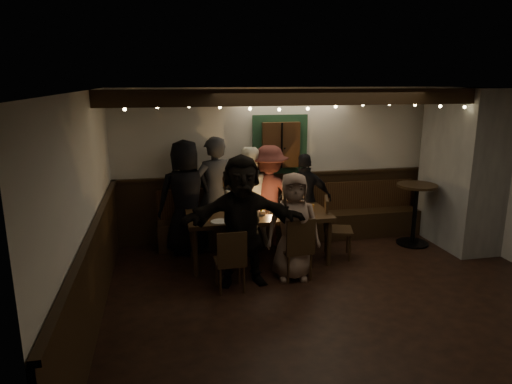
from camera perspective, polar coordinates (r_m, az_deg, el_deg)
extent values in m
cube|color=black|center=(6.11, 10.63, -12.87)|extent=(6.00, 5.00, 0.01)
cube|color=black|center=(5.47, 11.87, 12.38)|extent=(6.00, 5.00, 0.01)
cube|color=silver|center=(7.96, 4.25, 3.56)|extent=(6.00, 0.01, 2.60)
cube|color=silver|center=(5.29, -20.43, -2.61)|extent=(0.01, 5.00, 2.60)
cube|color=black|center=(8.10, 4.22, -1.71)|extent=(6.00, 0.05, 1.10)
cube|color=black|center=(5.53, -19.45, -10.08)|extent=(0.05, 5.00, 1.10)
cube|color=slate|center=(8.23, 24.34, 2.70)|extent=(0.70, 1.40, 2.60)
cube|color=black|center=(7.96, 4.67, -4.43)|extent=(4.60, 0.45, 0.45)
cube|color=#371B0D|center=(8.00, 4.36, -0.80)|extent=(4.60, 0.06, 0.50)
cube|color=#1E432A|center=(7.79, 3.01, 5.96)|extent=(0.95, 0.04, 1.00)
cube|color=#371B0D|center=(7.73, 3.12, 5.90)|extent=(0.64, 0.12, 0.76)
cube|color=black|center=(6.40, 8.21, 11.67)|extent=(6.00, 0.16, 0.22)
sphere|color=#FFE599|center=(6.03, -16.09, 9.91)|extent=(0.04, 0.04, 0.04)
sphere|color=#FFE599|center=(6.01, -12.24, 10.35)|extent=(0.04, 0.04, 0.04)
sphere|color=#FFE599|center=(6.02, -8.38, 10.58)|extent=(0.04, 0.04, 0.04)
sphere|color=#FFE599|center=(6.06, -4.53, 10.54)|extent=(0.04, 0.04, 0.04)
sphere|color=#FFE599|center=(6.13, -0.75, 10.37)|extent=(0.04, 0.04, 0.04)
sphere|color=#FFE599|center=(6.22, 2.93, 10.26)|extent=(0.04, 0.04, 0.04)
sphere|color=#FFE599|center=(6.33, 6.49, 10.31)|extent=(0.04, 0.04, 0.04)
sphere|color=#FFE599|center=(6.46, 9.93, 10.48)|extent=(0.04, 0.04, 0.04)
sphere|color=#FFE599|center=(6.62, 13.22, 10.60)|extent=(0.04, 0.04, 0.04)
sphere|color=#FFE599|center=(6.79, 16.34, 10.53)|extent=(0.04, 0.04, 0.04)
sphere|color=#FFE599|center=(6.99, 19.27, 10.26)|extent=(0.04, 0.04, 0.04)
sphere|color=#FFE599|center=(7.20, 22.03, 9.91)|extent=(0.04, 0.04, 0.04)
sphere|color=#FFE599|center=(7.43, 24.63, 9.63)|extent=(0.04, 0.04, 0.04)
sphere|color=#FFE599|center=(7.67, 27.08, 9.52)|extent=(0.04, 0.04, 0.04)
cube|color=black|center=(6.86, 0.34, -2.96)|extent=(2.14, 0.92, 0.06)
cylinder|color=black|center=(6.50, -7.58, -7.61)|extent=(0.07, 0.07, 0.70)
cylinder|color=black|center=(7.21, -8.04, -5.45)|extent=(0.07, 0.07, 0.70)
cylinder|color=black|center=(6.91, 9.10, -6.36)|extent=(0.07, 0.07, 0.70)
cylinder|color=black|center=(7.58, 7.09, -4.45)|extent=(0.07, 0.07, 0.70)
cylinder|color=#BF7226|center=(6.77, -6.06, -2.37)|extent=(0.07, 0.07, 0.14)
cylinder|color=#BF7226|center=(6.57, -3.31, -2.81)|extent=(0.07, 0.07, 0.14)
cylinder|color=silver|center=(6.96, -0.19, -1.83)|extent=(0.07, 0.07, 0.14)
cylinder|color=#BF7226|center=(6.76, 3.40, -2.35)|extent=(0.07, 0.07, 0.14)
cylinder|color=silver|center=(7.12, 3.99, -1.51)|extent=(0.07, 0.07, 0.14)
cylinder|color=#BF7226|center=(6.88, 6.98, -2.13)|extent=(0.07, 0.07, 0.14)
cylinder|color=white|center=(6.46, -4.52, -3.72)|extent=(0.27, 0.27, 0.02)
cube|color=#B2B2B7|center=(6.80, 0.43, -2.63)|extent=(0.16, 0.10, 0.05)
cylinder|color=#990C0C|center=(6.78, 0.18, -2.19)|extent=(0.04, 0.04, 0.16)
cylinder|color=gold|center=(6.79, 0.68, -2.16)|extent=(0.04, 0.04, 0.16)
cylinder|color=silver|center=(6.93, 1.92, -2.17)|extent=(0.05, 0.05, 0.08)
sphere|color=#FFB24C|center=(6.92, 1.92, -1.68)|extent=(0.03, 0.03, 0.03)
cube|color=black|center=(6.07, -3.29, -8.67)|extent=(0.40, 0.40, 0.04)
cube|color=black|center=(5.83, -3.01, -7.15)|extent=(0.39, 0.05, 0.44)
cylinder|color=black|center=(6.32, -2.11, -9.75)|extent=(0.03, 0.03, 0.38)
cylinder|color=black|center=(6.05, -1.51, -10.90)|extent=(0.03, 0.03, 0.38)
cylinder|color=black|center=(6.27, -4.94, -9.99)|extent=(0.03, 0.03, 0.38)
cylinder|color=black|center=(5.99, -4.47, -11.17)|extent=(0.03, 0.03, 0.38)
cube|color=black|center=(6.43, 4.96, -7.16)|extent=(0.44, 0.44, 0.04)
cube|color=black|center=(6.18, 5.64, -5.55)|extent=(0.41, 0.07, 0.47)
cylinder|color=black|center=(6.71, 5.74, -8.27)|extent=(0.04, 0.04, 0.40)
cylinder|color=black|center=(6.43, 6.86, -9.32)|extent=(0.04, 0.04, 0.40)
cylinder|color=black|center=(6.60, 3.04, -8.60)|extent=(0.04, 0.04, 0.40)
cylinder|color=black|center=(6.31, 4.06, -9.70)|extent=(0.04, 0.04, 0.40)
cube|color=black|center=(7.25, 10.21, -4.69)|extent=(0.54, 0.54, 0.04)
cube|color=black|center=(7.15, 8.75, -2.65)|extent=(0.17, 0.42, 0.49)
cylinder|color=black|center=(7.18, 11.64, -6.90)|extent=(0.04, 0.04, 0.42)
cylinder|color=black|center=(7.15, 8.85, -6.87)|extent=(0.04, 0.04, 0.42)
cylinder|color=black|center=(7.50, 11.36, -5.96)|extent=(0.04, 0.04, 0.42)
cylinder|color=black|center=(7.47, 8.69, -5.92)|extent=(0.04, 0.04, 0.42)
cylinder|color=black|center=(8.25, 18.94, -6.04)|extent=(0.53, 0.53, 0.03)
cylinder|color=black|center=(8.11, 19.22, -2.75)|extent=(0.07, 0.07, 1.02)
cylinder|color=black|center=(7.98, 19.50, 0.77)|extent=(0.65, 0.65, 0.04)
imported|color=black|center=(7.28, -8.73, -0.65)|extent=(0.94, 0.66, 1.83)
imported|color=#2A2A2C|center=(7.39, -5.25, -0.22)|extent=(0.79, 0.65, 1.86)
imported|color=white|center=(7.56, -1.00, -0.59)|extent=(0.81, 0.63, 1.67)
imported|color=#50221E|center=(7.60, 1.67, -0.45)|extent=(1.23, 0.95, 1.68)
imported|color=black|center=(7.66, 6.10, -0.94)|extent=(0.95, 0.49, 1.55)
imported|color=black|center=(6.09, -1.75, -3.63)|extent=(1.68, 0.62, 1.78)
imported|color=#7F6353|center=(6.31, 4.66, -4.34)|extent=(0.79, 0.57, 1.51)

